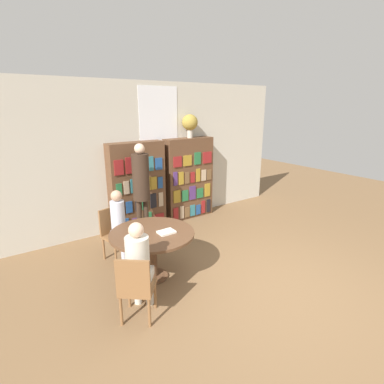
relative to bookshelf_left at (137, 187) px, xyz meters
name	(u,v)px	position (x,y,z in m)	size (l,w,h in m)	color
ground_plane	(275,290)	(0.64, -3.13, -0.91)	(16.00, 16.00, 0.00)	brown
wall_back	(159,154)	(0.64, 0.19, 0.59)	(6.40, 0.07, 3.00)	beige
bookshelf_left	(137,187)	(0.00, 0.00, 0.00)	(1.16, 0.34, 1.83)	brown
bookshelf_right	(189,179)	(1.28, 0.00, 0.00)	(1.16, 0.34, 1.83)	brown
flower_vase	(190,123)	(1.32, 0.00, 1.24)	(0.34, 0.34, 0.51)	#B7AD9E
reading_table	(152,240)	(-0.63, -1.84, -0.29)	(1.25, 1.25, 0.74)	brown
chair_near_camera	(136,286)	(-1.24, -2.59, -0.43)	(0.56, 0.56, 0.88)	brown
chair_left_side	(114,231)	(-0.87, -0.91, -0.43)	(0.49, 0.49, 0.88)	brown
seated_reader_left	(120,223)	(-0.83, -1.09, -0.23)	(0.30, 0.38, 1.23)	#B2B7C6
seated_reader_right	(139,262)	(-1.13, -2.45, -0.21)	(0.42, 0.43, 1.23)	beige
librarian_standing	(141,181)	(-0.14, -0.50, 0.24)	(0.32, 0.59, 1.87)	#332319
open_book_on_table	(166,232)	(-0.47, -1.99, -0.15)	(0.24, 0.18, 0.03)	silver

